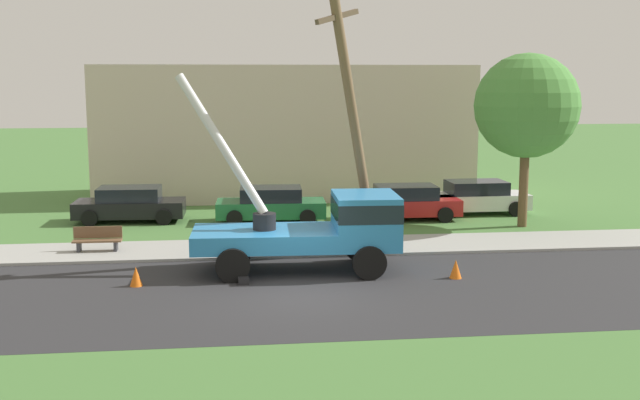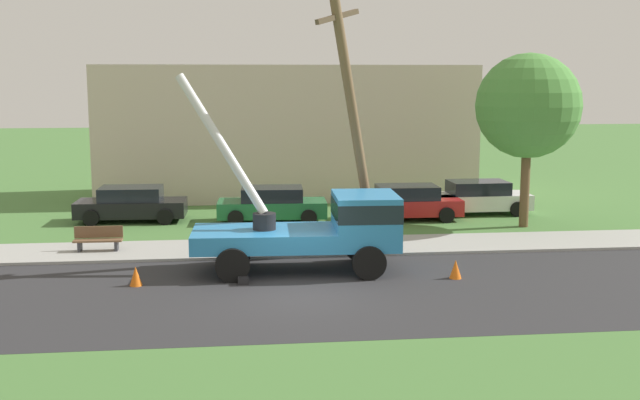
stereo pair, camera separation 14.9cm
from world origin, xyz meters
TOP-DOWN VIEW (x-y plane):
  - ground_plane at (0.00, 12.00)m, footprint 120.00×120.00m
  - road_asphalt at (0.00, 0.00)m, footprint 80.00×8.17m
  - sidewalk_strip at (0.00, 5.55)m, footprint 80.00×2.93m
  - utility_truck at (0.91, 2.47)m, footprint 6.76×3.21m
  - leaning_utility_pole at (2.11, 4.22)m, footprint 2.45×1.96m
  - traffic_cone_ahead at (4.67, 1.03)m, footprint 0.36×0.36m
  - traffic_cone_behind at (-4.58, 1.25)m, footprint 0.36×0.36m
  - parked_sedan_black at (-5.94, 11.46)m, footprint 4.45×2.10m
  - parked_sedan_green at (-0.22, 10.74)m, footprint 4.48×2.15m
  - parked_sedan_red at (5.36, 10.61)m, footprint 4.43×2.06m
  - parked_sedan_white at (8.70, 11.61)m, footprint 4.42×2.06m
  - park_bench at (-6.32, 5.62)m, footprint 1.60×0.45m
  - roadside_tree_near at (9.61, 8.55)m, footprint 4.06×4.06m
  - lowrise_building_backdrop at (0.87, 18.11)m, footprint 18.00×6.00m

SIDE VIEW (x-z plane):
  - ground_plane at x=0.00m, z-range 0.00..0.00m
  - road_asphalt at x=0.00m, z-range 0.00..0.01m
  - sidewalk_strip at x=0.00m, z-range 0.00..0.10m
  - traffic_cone_ahead at x=4.67m, z-range 0.00..0.56m
  - traffic_cone_behind at x=-4.58m, z-range 0.00..0.56m
  - park_bench at x=-6.32m, z-range 0.01..0.91m
  - parked_sedan_black at x=-5.94m, z-range 0.00..1.42m
  - parked_sedan_green at x=-0.22m, z-range 0.00..1.42m
  - parked_sedan_red at x=5.36m, z-range 0.00..1.42m
  - parked_sedan_white at x=8.70m, z-range 0.00..1.42m
  - utility_truck at x=0.91m, z-range -1.58..4.40m
  - lowrise_building_backdrop at x=0.87m, z-range 0.00..6.40m
  - leaning_utility_pole at x=2.11m, z-range 0.12..8.95m
  - roadside_tree_near at x=9.61m, z-range 1.34..8.12m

